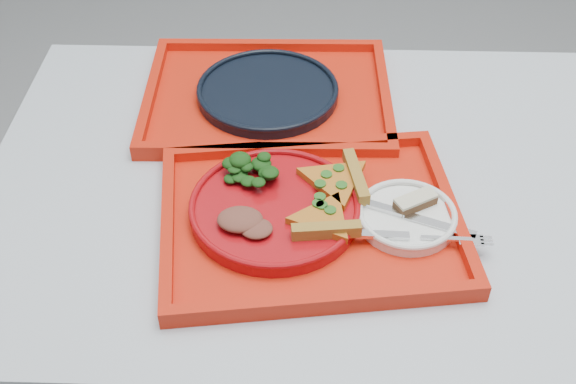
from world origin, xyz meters
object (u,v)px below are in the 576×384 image
Objects in this scene: tray_far at (268,99)px; navy_plate at (268,93)px; dessert_bar at (415,202)px; tray_main at (310,222)px; dinner_plate at (275,210)px.

tray_far is 1.73× the size of navy_plate.
tray_far is 0.39m from dessert_bar.
dinner_plate is (-0.05, 0.01, 0.02)m from tray_main.
dinner_plate is (0.03, -0.31, 0.02)m from tray_far.
dinner_plate is 1.00× the size of navy_plate.
tray_main is 1.73× the size of dinner_plate.
dessert_bar reaches higher than dinner_plate.
dessert_bar is (0.16, 0.02, 0.03)m from tray_main.
tray_main is 0.33m from tray_far.
tray_far is (-0.08, 0.32, 0.00)m from tray_main.
dessert_bar is at bearing -0.64° from tray_main.
dessert_bar reaches higher than tray_far.
dessert_bar reaches higher than navy_plate.
tray_far is 6.43× the size of dessert_bar.
navy_plate is (0.00, 0.00, 0.01)m from tray_far.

